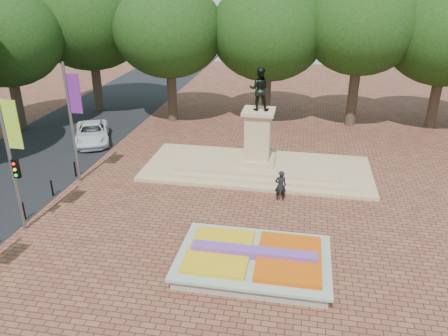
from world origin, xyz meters
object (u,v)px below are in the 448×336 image
at_px(van, 92,133).
at_px(pedestrian, 280,186).
at_px(flower_bed, 254,260).
at_px(monument, 257,157).

distance_m(van, pedestrian, 15.55).
height_order(flower_bed, monument, monument).
height_order(van, pedestrian, pedestrian).
relative_size(monument, pedestrian, 8.09).
height_order(flower_bed, pedestrian, pedestrian).
bearing_deg(pedestrian, monument, -78.17).
distance_m(monument, van, 12.72).
xyz_separation_m(monument, van, (-12.41, 2.80, -0.19)).
relative_size(van, pedestrian, 2.90).
relative_size(monument, van, 2.79).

